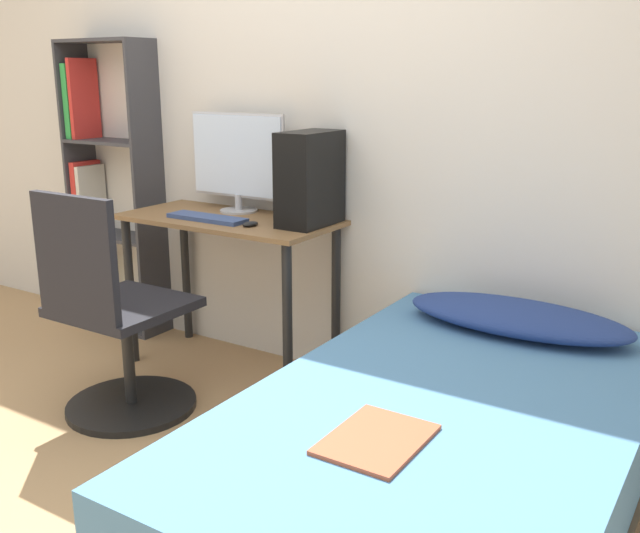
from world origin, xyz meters
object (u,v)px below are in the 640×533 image
at_px(bookshelf, 104,192).
at_px(pc_tower, 310,179).
at_px(office_chair, 115,331).
at_px(bed, 441,469).
at_px(keyboard, 207,218).
at_px(monitor, 237,159).

height_order(bookshelf, pc_tower, bookshelf).
height_order(office_chair, pc_tower, pc_tower).
distance_m(bed, keyboard, 1.68).
relative_size(monitor, keyboard, 1.36).
bearing_deg(bookshelf, pc_tower, -2.77).
bearing_deg(office_chair, monitor, 87.23).
relative_size(bed, monitor, 3.43).
bearing_deg(pc_tower, bookshelf, 177.23).
xyz_separation_m(office_chair, bed, (1.51, -0.05, -0.14)).
distance_m(bookshelf, pc_tower, 1.47).
relative_size(bookshelf, monitor, 2.89).
bearing_deg(keyboard, bed, -22.48).
xyz_separation_m(bed, pc_tower, (-1.00, 0.78, 0.75)).
bearing_deg(keyboard, monitor, 92.11).
distance_m(office_chair, pc_tower, 1.08).
distance_m(bookshelf, keyboard, 1.02).
bearing_deg(monitor, keyboard, -87.89).
xyz_separation_m(office_chair, monitor, (0.04, 0.81, 0.65)).
distance_m(office_chair, bed, 1.52).
relative_size(office_chair, keyboard, 2.41).
bearing_deg(keyboard, bookshelf, 166.23).
height_order(monitor, pc_tower, monitor).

